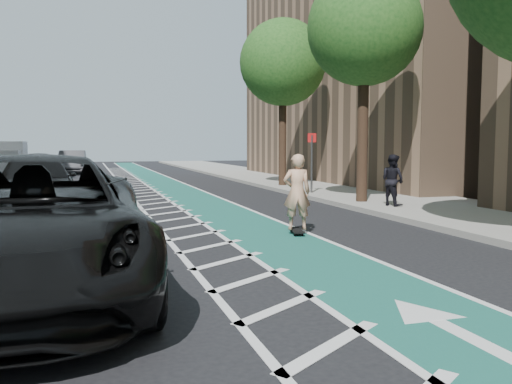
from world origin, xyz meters
name	(u,v)px	position (x,y,z in m)	size (l,w,h in m)	color
ground	(149,288)	(0.00, 0.00, 0.00)	(120.00, 120.00, 0.00)	black
bike_lane	(208,205)	(3.00, 10.00, 0.01)	(2.00, 90.00, 0.01)	#164F46
buffer_strip	(163,207)	(1.50, 10.00, 0.01)	(1.40, 90.00, 0.01)	silver
sidewalk_right	(380,198)	(9.50, 10.00, 0.07)	(5.00, 90.00, 0.15)	gray
curb_right	(319,200)	(7.05, 10.00, 0.08)	(0.12, 90.00, 0.16)	gray
building_right_far	(417,14)	(17.50, 20.00, 9.50)	(14.00, 22.00, 19.00)	#84664C
tree_r_c	(372,26)	(7.90, 8.00, 5.77)	(4.20, 4.20, 7.90)	#382619
tree_r_d	(284,63)	(7.90, 16.00, 5.77)	(4.20, 4.20, 7.90)	#382619
sign_post	(312,162)	(7.60, 12.00, 1.35)	(0.35, 0.08, 2.47)	#4C4C4C
skateboard	(297,230)	(3.70, 3.70, 0.09)	(0.42, 0.87, 0.11)	black
skateboarder	(297,192)	(3.70, 3.70, 0.97)	(0.62, 0.41, 1.71)	tan
suv_near	(29,225)	(-1.57, 0.23, 0.95)	(3.14, 6.82, 1.90)	black
suv_far	(36,184)	(-2.32, 10.02, 0.83)	(2.31, 5.69, 1.65)	black
car_silver	(38,165)	(-3.61, 27.08, 0.82)	(1.94, 4.82, 1.64)	gray
car_grey	(72,162)	(-1.83, 32.51, 0.82)	(1.73, 4.95, 1.63)	#525257
pedestrian	(393,180)	(8.17, 7.02, 0.94)	(0.77, 0.60, 1.58)	black
box_truck	(5,160)	(-6.09, 31.89, 1.04)	(2.54, 5.44, 2.25)	white
barrel_a	(13,228)	(-2.20, 3.57, 0.43)	(0.67, 0.67, 0.91)	orange
barrel_c	(21,188)	(-3.24, 14.50, 0.41)	(0.63, 0.63, 0.86)	#E95C0C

